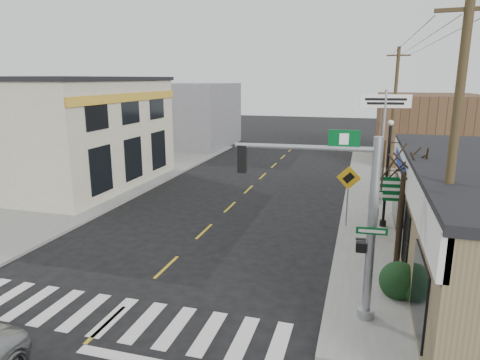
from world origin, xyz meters
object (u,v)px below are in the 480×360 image
(bare_tree, at_px, (406,154))
(utility_pole_near, at_px, (451,163))
(fire_hydrant, at_px, (399,241))
(lamp_post, at_px, (389,166))
(dance_center_sign, at_px, (384,115))
(guide_sign, at_px, (393,196))
(utility_pole_far, at_px, (394,112))
(traffic_signal_pole, at_px, (349,209))

(bare_tree, height_order, utility_pole_near, utility_pole_near)
(fire_hydrant, height_order, utility_pole_near, utility_pole_near)
(lamp_post, distance_m, dance_center_sign, 6.59)
(dance_center_sign, bearing_deg, utility_pole_near, -93.28)
(guide_sign, bearing_deg, utility_pole_far, 80.44)
(bare_tree, relative_size, utility_pole_near, 0.59)
(lamp_post, distance_m, utility_pole_far, 11.45)
(dance_center_sign, bearing_deg, fire_hydrant, -94.32)
(bare_tree, bearing_deg, guide_sign, 92.28)
(guide_sign, bearing_deg, lamp_post, 89.45)
(traffic_signal_pole, distance_m, fire_hydrant, 6.58)
(guide_sign, height_order, utility_pole_far, utility_pole_far)
(lamp_post, height_order, dance_center_sign, dance_center_sign)
(dance_center_sign, distance_m, bare_tree, 10.70)
(fire_hydrant, height_order, utility_pole_far, utility_pole_far)
(traffic_signal_pole, relative_size, dance_center_sign, 0.89)
(fire_hydrant, distance_m, utility_pole_near, 6.80)
(dance_center_sign, bearing_deg, bare_tree, -95.78)
(guide_sign, distance_m, utility_pole_near, 7.26)
(guide_sign, distance_m, lamp_post, 1.80)
(fire_hydrant, distance_m, dance_center_sign, 10.18)
(guide_sign, bearing_deg, utility_pole_near, -89.53)
(bare_tree, distance_m, utility_pole_near, 3.90)
(guide_sign, relative_size, lamp_post, 0.59)
(guide_sign, relative_size, utility_pole_far, 0.33)
(guide_sign, distance_m, fire_hydrant, 2.07)
(bare_tree, distance_m, utility_pole_far, 15.67)
(traffic_signal_pole, bearing_deg, utility_pole_near, 3.47)
(utility_pole_near, distance_m, utility_pole_far, 19.46)
(dance_center_sign, relative_size, utility_pole_far, 0.69)
(fire_hydrant, xyz_separation_m, utility_pole_far, (0.26, 14.17, 4.17))
(fire_hydrant, bearing_deg, traffic_signal_pole, -109.22)
(fire_hydrant, bearing_deg, bare_tree, -97.15)
(lamp_post, height_order, utility_pole_far, utility_pole_far)
(traffic_signal_pole, xyz_separation_m, bare_tree, (1.76, 4.11, 0.93))
(traffic_signal_pole, xyz_separation_m, guide_sign, (1.65, 6.98, -1.38))
(traffic_signal_pole, distance_m, guide_sign, 7.30)
(traffic_signal_pole, height_order, fire_hydrant, traffic_signal_pole)
(lamp_post, relative_size, dance_center_sign, 0.81)
(fire_hydrant, xyz_separation_m, dance_center_sign, (-0.55, 9.20, 4.31))
(fire_hydrant, xyz_separation_m, bare_tree, (-0.19, -1.48, 3.82))
(lamp_post, height_order, bare_tree, bare_tree)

